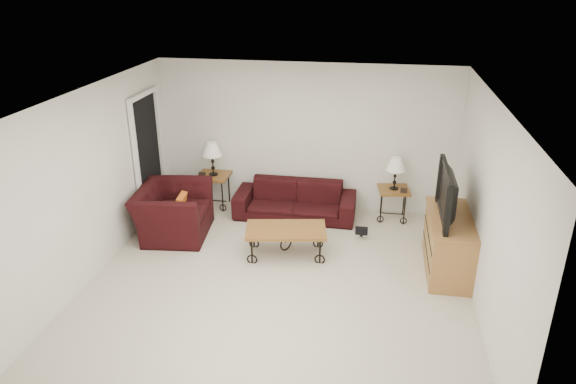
# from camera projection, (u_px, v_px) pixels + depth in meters

# --- Properties ---
(ground) EXTENTS (5.00, 5.00, 0.00)m
(ground) POSITION_uv_depth(u_px,v_px,m) (279.00, 280.00, 7.08)
(ground) COLOR #BAB09F
(ground) RESTS_ON ground
(wall_back) EXTENTS (5.00, 0.02, 2.50)m
(wall_back) POSITION_uv_depth(u_px,v_px,m) (306.00, 137.00, 8.86)
(wall_back) COLOR white
(wall_back) RESTS_ON ground
(wall_front) EXTENTS (5.00, 0.02, 2.50)m
(wall_front) POSITION_uv_depth(u_px,v_px,m) (222.00, 314.00, 4.32)
(wall_front) COLOR white
(wall_front) RESTS_ON ground
(wall_left) EXTENTS (0.02, 5.00, 2.50)m
(wall_left) POSITION_uv_depth(u_px,v_px,m) (93.00, 182.00, 6.98)
(wall_left) COLOR white
(wall_left) RESTS_ON ground
(wall_right) EXTENTS (0.02, 5.00, 2.50)m
(wall_right) POSITION_uv_depth(u_px,v_px,m) (487.00, 209.00, 6.20)
(wall_right) COLOR white
(wall_right) RESTS_ON ground
(ceiling) EXTENTS (5.00, 5.00, 0.00)m
(ceiling) POSITION_uv_depth(u_px,v_px,m) (278.00, 96.00, 6.10)
(ceiling) COLOR white
(ceiling) RESTS_ON wall_back
(doorway) EXTENTS (0.08, 0.94, 2.04)m
(doorway) POSITION_uv_depth(u_px,v_px,m) (148.00, 158.00, 8.56)
(doorway) COLOR black
(doorway) RESTS_ON ground
(sofa) EXTENTS (2.00, 0.78, 0.58)m
(sofa) POSITION_uv_depth(u_px,v_px,m) (295.00, 200.00, 8.81)
(sofa) COLOR black
(sofa) RESTS_ON ground
(side_table_left) EXTENTS (0.54, 0.54, 0.59)m
(side_table_left) POSITION_uv_depth(u_px,v_px,m) (214.00, 190.00, 9.20)
(side_table_left) COLOR brown
(side_table_left) RESTS_ON ground
(side_table_right) EXTENTS (0.56, 0.56, 0.54)m
(side_table_right) POSITION_uv_depth(u_px,v_px,m) (393.00, 204.00, 8.74)
(side_table_right) COLOR brown
(side_table_right) RESTS_ON ground
(lamp_left) EXTENTS (0.33, 0.33, 0.59)m
(lamp_left) POSITION_uv_depth(u_px,v_px,m) (213.00, 159.00, 8.98)
(lamp_left) COLOR black
(lamp_left) RESTS_ON side_table_left
(lamp_right) EXTENTS (0.34, 0.34, 0.54)m
(lamp_right) POSITION_uv_depth(u_px,v_px,m) (395.00, 173.00, 8.52)
(lamp_right) COLOR black
(lamp_right) RESTS_ON side_table_right
(photo_frame_left) EXTENTS (0.12, 0.04, 0.10)m
(photo_frame_left) POSITION_uv_depth(u_px,v_px,m) (202.00, 175.00, 8.96)
(photo_frame_left) COLOR black
(photo_frame_left) RESTS_ON side_table_left
(photo_frame_right) EXTENTS (0.11, 0.02, 0.09)m
(photo_frame_right) POSITION_uv_depth(u_px,v_px,m) (404.00, 190.00, 8.45)
(photo_frame_right) COLOR black
(photo_frame_right) RESTS_ON side_table_right
(coffee_table) EXTENTS (1.23, 0.80, 0.43)m
(coffee_table) POSITION_uv_depth(u_px,v_px,m) (286.00, 242.00, 7.63)
(coffee_table) COLOR brown
(coffee_table) RESTS_ON ground
(armchair) EXTENTS (1.15, 1.29, 0.77)m
(armchair) POSITION_uv_depth(u_px,v_px,m) (173.00, 212.00, 8.18)
(armchair) COLOR black
(armchair) RESTS_ON ground
(throw_pillow) EXTENTS (0.13, 0.36, 0.35)m
(throw_pillow) POSITION_uv_depth(u_px,v_px,m) (180.00, 206.00, 8.06)
(throw_pillow) COLOR orange
(throw_pillow) RESTS_ON armchair
(tv_stand) EXTENTS (0.56, 1.33, 0.80)m
(tv_stand) POSITION_uv_depth(u_px,v_px,m) (448.00, 244.00, 7.19)
(tv_stand) COLOR #A3673C
(tv_stand) RESTS_ON ground
(television) EXTENTS (0.16, 1.19, 0.69)m
(television) POSITION_uv_depth(u_px,v_px,m) (454.00, 194.00, 6.90)
(television) COLOR black
(television) RESTS_ON tv_stand
(backpack) EXTENTS (0.34, 0.29, 0.38)m
(backpack) POSITION_uv_depth(u_px,v_px,m) (362.00, 226.00, 8.16)
(backpack) COLOR black
(backpack) RESTS_ON ground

